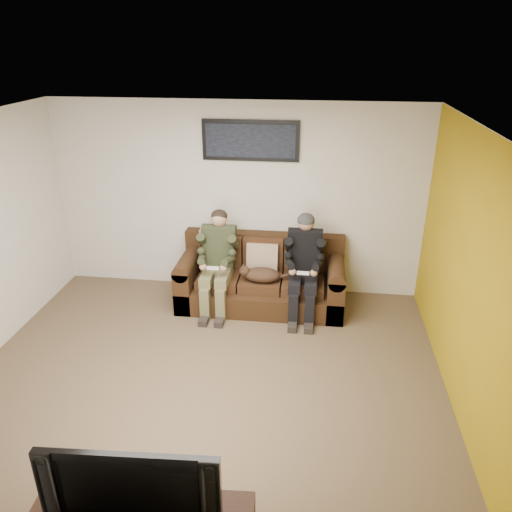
# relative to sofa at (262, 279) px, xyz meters

# --- Properties ---
(floor) EXTENTS (5.00, 5.00, 0.00)m
(floor) POSITION_rel_sofa_xyz_m (-0.39, -1.83, -0.33)
(floor) COLOR brown
(floor) RESTS_ON ground
(ceiling) EXTENTS (5.00, 5.00, 0.00)m
(ceiling) POSITION_rel_sofa_xyz_m (-0.39, -1.83, 2.27)
(ceiling) COLOR silver
(ceiling) RESTS_ON ground
(wall_back) EXTENTS (5.00, 0.00, 5.00)m
(wall_back) POSITION_rel_sofa_xyz_m (-0.39, 0.42, 0.97)
(wall_back) COLOR beige
(wall_back) RESTS_ON ground
(wall_front) EXTENTS (5.00, 0.00, 5.00)m
(wall_front) POSITION_rel_sofa_xyz_m (-0.39, -4.08, 0.97)
(wall_front) COLOR beige
(wall_front) RESTS_ON ground
(wall_right) EXTENTS (0.00, 4.50, 4.50)m
(wall_right) POSITION_rel_sofa_xyz_m (2.11, -1.83, 0.97)
(wall_right) COLOR beige
(wall_right) RESTS_ON ground
(accent_wall_right) EXTENTS (0.00, 4.50, 4.50)m
(accent_wall_right) POSITION_rel_sofa_xyz_m (2.10, -1.83, 0.97)
(accent_wall_right) COLOR #A98910
(accent_wall_right) RESTS_ON ground
(sofa) EXTENTS (2.16, 0.93, 0.88)m
(sofa) POSITION_rel_sofa_xyz_m (0.00, 0.00, 0.00)
(sofa) COLOR #331E0F
(sofa) RESTS_ON ground
(throw_pillow) EXTENTS (0.41, 0.20, 0.41)m
(throw_pillow) POSITION_rel_sofa_xyz_m (0.00, 0.04, 0.30)
(throw_pillow) COLOR tan
(throw_pillow) RESTS_ON sofa
(throw_blanket) EXTENTS (0.44, 0.22, 0.08)m
(throw_blanket) POSITION_rel_sofa_xyz_m (-0.66, 0.27, 0.55)
(throw_blanket) COLOR #C6B891
(throw_blanket) RESTS_ON sofa
(person_left) EXTENTS (0.51, 0.87, 1.29)m
(person_left) POSITION_rel_sofa_xyz_m (-0.56, -0.18, 0.39)
(person_left) COLOR #686441
(person_left) RESTS_ON sofa
(person_right) EXTENTS (0.51, 0.86, 1.30)m
(person_right) POSITION_rel_sofa_xyz_m (0.56, -0.18, 0.39)
(person_right) COLOR black
(person_right) RESTS_ON sofa
(cat) EXTENTS (0.66, 0.26, 0.24)m
(cat) POSITION_rel_sofa_xyz_m (0.01, -0.27, 0.20)
(cat) COLOR #482D1C
(cat) RESTS_ON sofa
(framed_poster) EXTENTS (1.25, 0.05, 0.52)m
(framed_poster) POSITION_rel_sofa_xyz_m (-0.20, 0.39, 1.77)
(framed_poster) COLOR black
(framed_poster) RESTS_ON wall_back
(television) EXTENTS (1.13, 0.21, 0.64)m
(television) POSITION_rel_sofa_xyz_m (-0.36, -3.78, 0.45)
(television) COLOR black
(television) RESTS_ON tv_stand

